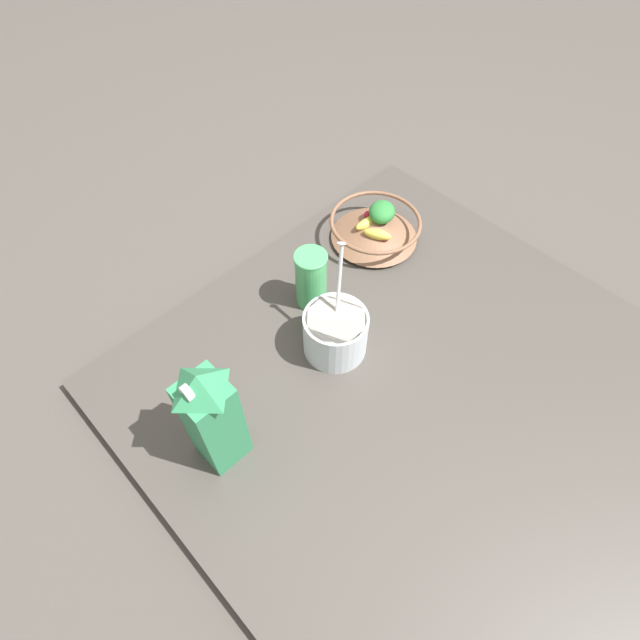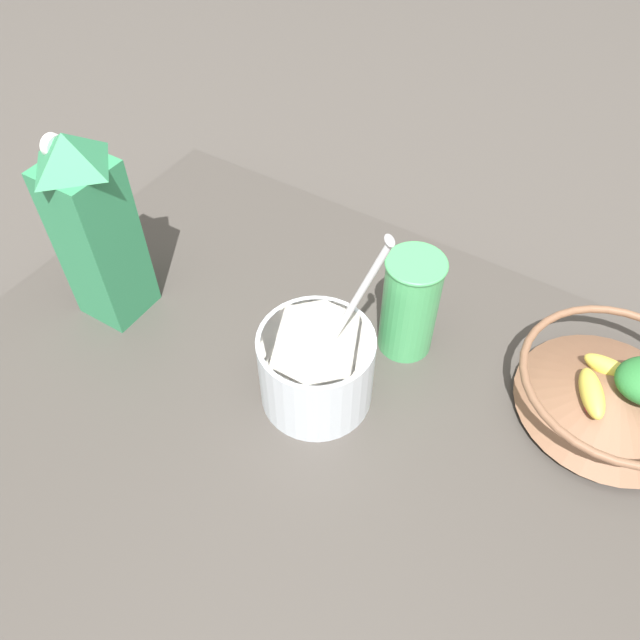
{
  "view_description": "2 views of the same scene",
  "coord_description": "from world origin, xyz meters",
  "px_view_note": "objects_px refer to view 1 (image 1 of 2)",
  "views": [
    {
      "loc": [
        0.23,
        -0.51,
        0.97
      ],
      "look_at": [
        -0.25,
        -0.05,
        0.08
      ],
      "focal_mm": 28.0,
      "sensor_mm": 36.0,
      "label": 1
    },
    {
      "loc": [
        0.19,
        0.18,
        0.7
      ],
      "look_at": [
        -0.23,
        -0.08,
        0.13
      ],
      "focal_mm": 35.0,
      "sensor_mm": 36.0,
      "label": 2
    }
  ],
  "objects_px": {
    "fruit_bowl": "(375,227)",
    "milk_carton": "(212,416)",
    "yogurt_tub": "(335,331)",
    "drinking_cup": "(310,279)"
  },
  "relations": [
    {
      "from": "fruit_bowl",
      "to": "drinking_cup",
      "type": "distance_m",
      "value": 0.27
    },
    {
      "from": "fruit_bowl",
      "to": "yogurt_tub",
      "type": "xyz_separation_m",
      "value": [
        0.17,
        -0.32,
        0.02
      ]
    },
    {
      "from": "milk_carton",
      "to": "drinking_cup",
      "type": "relative_size",
      "value": 1.84
    },
    {
      "from": "milk_carton",
      "to": "drinking_cup",
      "type": "bearing_deg",
      "value": 111.6
    },
    {
      "from": "fruit_bowl",
      "to": "drinking_cup",
      "type": "relative_size",
      "value": 1.55
    },
    {
      "from": "milk_carton",
      "to": "fruit_bowl",
      "type": "bearing_deg",
      "value": 106.0
    },
    {
      "from": "fruit_bowl",
      "to": "milk_carton",
      "type": "height_order",
      "value": "milk_carton"
    },
    {
      "from": "fruit_bowl",
      "to": "milk_carton",
      "type": "distance_m",
      "value": 0.67
    },
    {
      "from": "milk_carton",
      "to": "drinking_cup",
      "type": "height_order",
      "value": "milk_carton"
    },
    {
      "from": "yogurt_tub",
      "to": "drinking_cup",
      "type": "bearing_deg",
      "value": 158.09
    }
  ]
}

